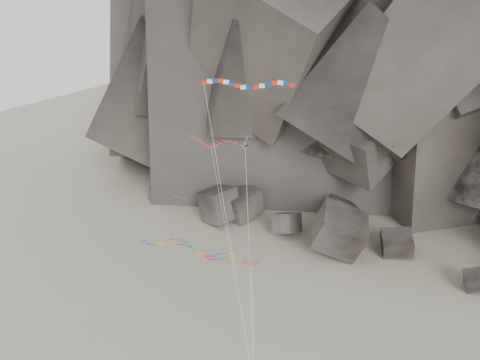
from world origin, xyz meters
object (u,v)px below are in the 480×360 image
at_px(banner_kite, 247,87).
at_px(delta_kite, 212,141).
at_px(pennant_kite, 224,218).
at_px(parafoil_kite, 191,248).

bearing_deg(banner_kite, delta_kite, -172.92).
xyz_separation_m(delta_kite, banner_kite, (3.65, 1.58, 6.38)).
xyz_separation_m(delta_kite, pennant_kite, (3.31, -3.48, -7.52)).
distance_m(delta_kite, pennant_kite, 8.93).
distance_m(banner_kite, pennant_kite, 14.81).
relative_size(delta_kite, pennant_kite, 1.06).
relative_size(delta_kite, parafoil_kite, 1.48).
bearing_deg(parafoil_kite, pennant_kite, -6.92).
bearing_deg(pennant_kite, parafoil_kite, -154.46).
bearing_deg(pennant_kite, banner_kite, 99.52).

